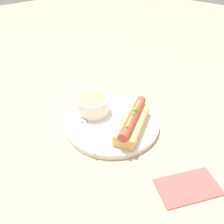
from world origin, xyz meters
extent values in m
plane|color=tan|center=(0.00, 0.00, 0.00)|extent=(4.00, 4.00, 0.00)
cylinder|color=white|center=(0.00, 0.00, 0.01)|extent=(0.29, 0.29, 0.02)
cube|color=#DBAD60|center=(0.02, -0.07, 0.03)|extent=(0.19, 0.13, 0.04)
cylinder|color=#B24738|center=(0.02, -0.07, 0.06)|extent=(0.18, 0.11, 0.03)
sphere|color=#387A28|center=(-0.04, -0.10, 0.07)|extent=(0.01, 0.01, 0.01)
sphere|color=#518C2D|center=(0.03, -0.07, 0.07)|extent=(0.01, 0.01, 0.01)
sphere|color=#518C2D|center=(0.03, -0.06, 0.07)|extent=(0.02, 0.02, 0.02)
sphere|color=#387A28|center=(0.01, -0.07, 0.07)|extent=(0.01, 0.01, 0.01)
cylinder|color=gold|center=(0.02, -0.07, 0.07)|extent=(0.12, 0.06, 0.01)
cylinder|color=silver|center=(-0.01, 0.07, 0.04)|extent=(0.11, 0.11, 0.05)
cylinder|color=#8C8E60|center=(-0.01, 0.07, 0.07)|extent=(0.09, 0.09, 0.01)
cube|color=#B7B7BC|center=(-0.10, -0.01, 0.02)|extent=(0.06, 0.12, 0.00)
ellipsoid|color=#B7B7BC|center=(-0.06, 0.06, 0.02)|extent=(0.04, 0.04, 0.01)
cube|color=#E04C47|center=(-0.03, -0.29, 0.00)|extent=(0.17, 0.14, 0.01)
camera|label=1|loc=(-0.37, -0.38, 0.45)|focal=35.00mm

